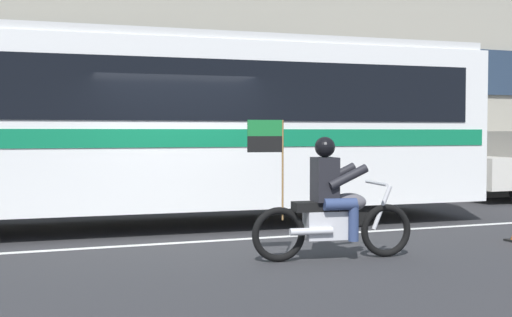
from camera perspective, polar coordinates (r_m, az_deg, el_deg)
name	(u,v)px	position (r m, az deg, el deg)	size (l,w,h in m)	color
ground_plane	(178,236)	(10.54, -6.70, -6.61)	(60.00, 60.00, 0.00)	#2B2B2D
sidewalk_curb	(123,200)	(15.49, -11.25, -3.51)	(28.00, 3.80, 0.15)	#A39E93
lane_center_stripe	(187,242)	(9.96, -5.86, -7.11)	(26.60, 0.14, 0.01)	silver
office_building_facade	(107,1)	(17.98, -12.59, 12.99)	(28.00, 0.89, 9.95)	gray
transit_bus	(144,117)	(11.52, -9.55, 3.53)	(12.02, 3.07, 3.22)	white
motorcycle_with_rider	(332,207)	(8.58, 6.47, -4.16)	(2.19, 0.67, 1.78)	black
fire_hydrant	(234,182)	(14.74, -1.85, -2.02)	(0.22, 0.30, 0.75)	#4C8C3F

